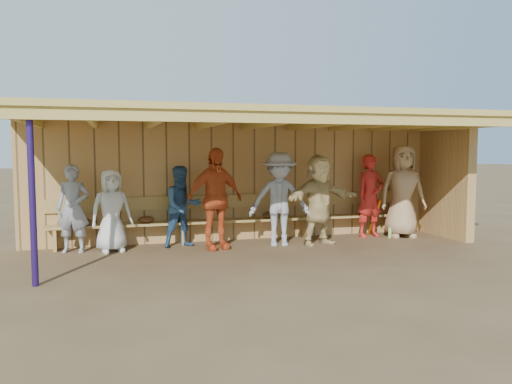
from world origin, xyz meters
TOP-DOWN VIEW (x-y plane):
  - ground at (0.00, 0.00)m, footprint 90.00×90.00m
  - player_a at (-3.27, 0.81)m, footprint 0.65×0.50m
  - player_b at (-2.60, 0.69)m, footprint 0.83×0.64m
  - player_c at (-1.32, 0.81)m, footprint 0.87×0.75m
  - player_d at (-0.77, 0.43)m, footprint 1.18×0.73m
  - player_e at (0.48, 0.41)m, footprint 1.28×0.92m
  - player_f at (1.25, 0.30)m, footprint 1.71×0.96m
  - player_g at (2.63, 0.81)m, footprint 0.69×0.51m
  - player_h at (3.27, 0.59)m, footprint 1.06×0.80m
  - dugout_structure at (0.39, 0.69)m, footprint 8.80×3.20m
  - bench at (0.00, 1.12)m, footprint 7.60×0.34m
  - dugout_equipment at (-0.70, 0.99)m, footprint 6.69×0.62m

SIDE VIEW (x-z plane):
  - ground at x=0.00m, z-range 0.00..0.00m
  - dugout_equipment at x=-0.70m, z-range 0.09..0.89m
  - bench at x=0.00m, z-range 0.06..0.99m
  - player_b at x=-2.60m, z-range 0.00..1.50m
  - player_c at x=-1.32m, z-range 0.00..1.54m
  - player_a at x=-3.27m, z-range 0.00..1.59m
  - player_g at x=2.63m, z-range 0.00..1.74m
  - player_f at x=1.25m, z-range 0.00..1.75m
  - player_e at x=0.48m, z-range 0.00..1.79m
  - player_d at x=-0.77m, z-range 0.00..1.88m
  - player_h at x=3.27m, z-range 0.00..1.94m
  - dugout_structure at x=0.39m, z-range 0.44..2.94m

